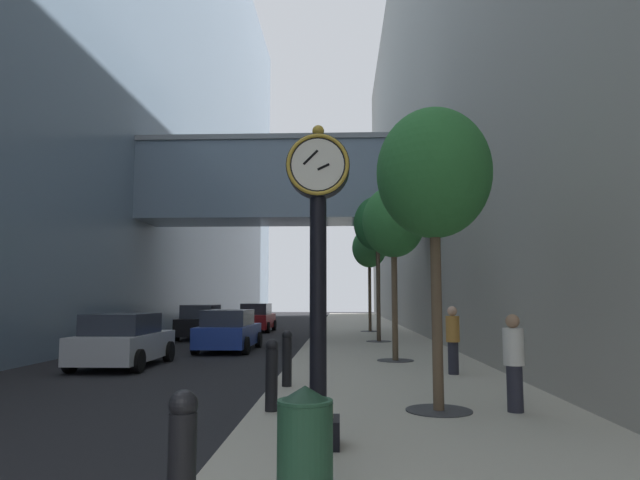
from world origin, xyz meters
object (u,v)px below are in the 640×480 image
Objects in this scene: street_clock at (318,266)px; car_red_near at (257,318)px; bollard_third at (272,373)px; bollard_fourth at (287,357)px; trash_bin at (305,442)px; car_black_far at (201,322)px; street_tree_mid_far at (378,225)px; street_tree_far at (369,249)px; car_silver_trailing at (123,341)px; bollard_nearest at (182,468)px; pedestrian_by_clock at (514,360)px; pedestrian_walking at (453,338)px; street_tree_mid_near at (394,223)px; car_blue_mid at (229,331)px; street_tree_near at (434,175)px.

street_clock reaches higher than car_red_near.
bollard_third and bollard_fourth have the same top height.
trash_bin is at bearing -91.13° from street_clock.
street_tree_mid_far is at bearing -20.00° from car_black_far.
bollard_third is 0.28× the size of car_black_far.
street_tree_far reaches higher than car_silver_trailing.
street_clock is 3.52× the size of bollard_nearest.
bollard_nearest is 1.39m from trash_bin.
bollard_fourth is 4.77m from pedestrian_by_clock.
pedestrian_walking is (1.15, -18.04, -3.85)m from street_tree_far.
street_tree_mid_far reaches higher than bollard_third.
bollard_nearest reaches higher than trash_bin.
car_black_far is (-8.61, 10.67, -3.50)m from street_tree_mid_near.
bollard_nearest is at bearing -82.35° from car_red_near.
car_red_near reaches higher than car_silver_trailing.
bollard_fourth is 9.92m from car_blue_mid.
car_silver_trailing is (-8.05, 6.82, -3.37)m from street_tree_near.
street_clock is at bearing -74.17° from car_blue_mid.
car_silver_trailing is (-1.26, -17.63, -0.06)m from car_red_near.
pedestrian_walking is at bearing -68.95° from street_tree_mid_near.
street_tree_mid_far is (1.91, 17.37, 2.85)m from street_clock.
trash_bin is 16.66m from car_blue_mid.
pedestrian_by_clock is at bearing 52.87° from bollard_nearest.
street_tree_near is (1.91, 2.31, 1.71)m from street_clock.
street_tree_mid_far is 19.95m from trash_bin.
bollard_third is 0.23× the size of street_tree_near.
bollard_nearest is 5.25m from bollard_third.
car_red_near is 0.95× the size of car_blue_mid.
bollard_nearest is at bearing -102.18° from street_tree_mid_near.
trash_bin is at bearing -99.39° from street_tree_mid_near.
car_red_near is at bearing 111.86° from street_tree_mid_near.
street_tree_near is at bearing -90.00° from street_tree_mid_near.
street_tree_mid_near reaches higher than bollard_nearest.
street_tree_near reaches higher than car_blue_mid.
car_blue_mid reaches higher than car_silver_trailing.
pedestrian_walking is at bearing 49.90° from bollard_third.
street_clock is 10.20m from street_tree_mid_near.
street_tree_mid_far is (2.78, 15.18, 4.52)m from bollard_third.
trash_bin is at bearing -114.64° from street_tree_near.
car_red_near is 6.52m from car_black_far.
street_clock is at bearing -100.99° from street_tree_mid_near.
street_clock is at bearing -68.33° from bollard_third.
bollard_fourth is at bearing -71.42° from car_blue_mid.
street_clock is at bearing -114.02° from pedestrian_walking.
pedestrian_walking is (3.06, 6.86, -1.40)m from street_clock.
bollard_fourth is 0.27× the size of car_blue_mid.
street_tree_mid_far reaches higher than car_black_far.
pedestrian_walking is (3.10, 8.80, 0.34)m from trash_bin.
street_tree_far is 1.40× the size of car_black_far.
trash_bin is at bearing -95.76° from street_tree_mid_far.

